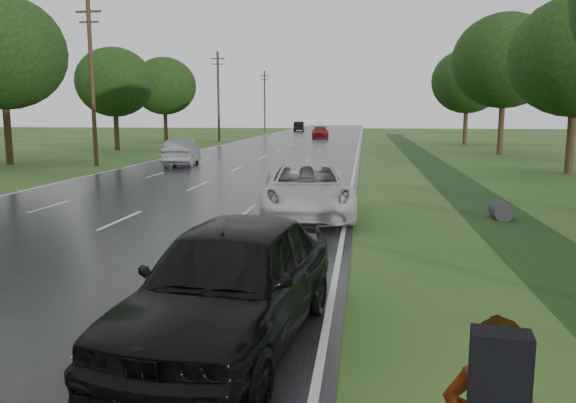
% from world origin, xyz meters
% --- Properties ---
extents(road, '(14.00, 180.00, 0.04)m').
position_xyz_m(road, '(0.00, 45.00, 0.02)').
color(road, black).
rests_on(road, ground).
extents(edge_stripe_east, '(0.12, 180.00, 0.01)m').
position_xyz_m(edge_stripe_east, '(6.75, 45.00, 0.04)').
color(edge_stripe_east, silver).
rests_on(edge_stripe_east, road).
extents(edge_stripe_west, '(0.12, 180.00, 0.01)m').
position_xyz_m(edge_stripe_west, '(-6.75, 45.00, 0.04)').
color(edge_stripe_west, silver).
rests_on(edge_stripe_west, road).
extents(center_line, '(0.12, 180.00, 0.01)m').
position_xyz_m(center_line, '(0.00, 45.00, 0.04)').
color(center_line, silver).
rests_on(center_line, road).
extents(drainage_ditch, '(2.20, 120.00, 0.56)m').
position_xyz_m(drainage_ditch, '(11.50, 18.71, 0.04)').
color(drainage_ditch, black).
rests_on(drainage_ditch, ground).
extents(utility_pole_mid, '(1.60, 0.26, 10.00)m').
position_xyz_m(utility_pole_mid, '(-9.20, 25.00, 5.20)').
color(utility_pole_mid, '#392917').
rests_on(utility_pole_mid, ground).
extents(utility_pole_far, '(1.60, 0.26, 10.00)m').
position_xyz_m(utility_pole_far, '(-9.20, 55.00, 5.20)').
color(utility_pole_far, '#392917').
rests_on(utility_pole_far, ground).
extents(utility_pole_distant, '(1.60, 0.26, 10.00)m').
position_xyz_m(utility_pole_distant, '(-9.20, 85.00, 5.20)').
color(utility_pole_distant, '#392917').
rests_on(utility_pole_distant, ground).
extents(tree_east_d, '(8.00, 8.00, 10.76)m').
position_xyz_m(tree_east_d, '(17.80, 38.00, 7.15)').
color(tree_east_d, '#392917').
rests_on(tree_east_d, ground).
extents(tree_east_f, '(7.20, 7.20, 9.62)m').
position_xyz_m(tree_east_f, '(17.50, 52.00, 6.37)').
color(tree_east_f, '#392917').
rests_on(tree_east_f, ground).
extents(tree_west_c, '(7.80, 7.80, 10.43)m').
position_xyz_m(tree_west_c, '(-15.00, 25.00, 6.92)').
color(tree_west_c, '#392917').
rests_on(tree_west_c, ground).
extents(tree_west_d, '(6.60, 6.60, 8.80)m').
position_xyz_m(tree_west_d, '(-14.20, 39.00, 5.82)').
color(tree_west_d, '#392917').
rests_on(tree_west_d, ground).
extents(tree_west_f, '(7.00, 7.00, 9.29)m').
position_xyz_m(tree_west_f, '(-14.80, 53.00, 6.14)').
color(tree_west_f, '#392917').
rests_on(tree_west_f, ground).
extents(white_pickup, '(3.43, 6.23, 1.65)m').
position_xyz_m(white_pickup, '(5.50, 9.62, 0.87)').
color(white_pickup, silver).
rests_on(white_pickup, road).
extents(dark_sedan, '(2.74, 5.47, 1.79)m').
position_xyz_m(dark_sedan, '(5.45, -0.47, 0.93)').
color(dark_sedan, black).
rests_on(dark_sedan, road).
extents(silver_sedan, '(2.38, 4.96, 1.57)m').
position_xyz_m(silver_sedan, '(-3.87, 25.63, 0.82)').
color(silver_sedan, gray).
rests_on(silver_sedan, road).
extents(far_car_red, '(2.57, 5.33, 1.50)m').
position_xyz_m(far_car_red, '(1.71, 63.34, 0.79)').
color(far_car_red, maroon).
rests_on(far_car_red, road).
extents(far_car_dark, '(2.04, 5.02, 1.62)m').
position_xyz_m(far_car_dark, '(-4.09, 90.51, 0.85)').
color(far_car_dark, black).
rests_on(far_car_dark, road).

